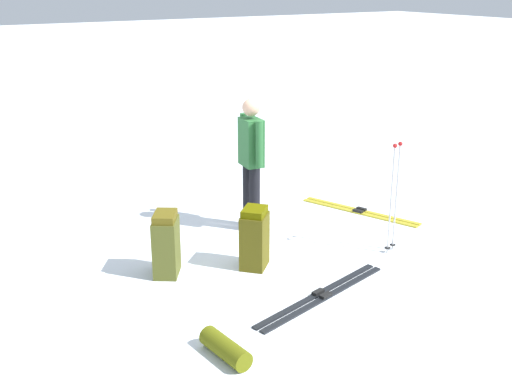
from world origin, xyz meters
The scene contains 8 objects.
ground_plane centered at (0.00, 0.00, 0.00)m, with size 80.00×80.00×0.00m, color white.
skier_standing centered at (-0.26, -0.55, 0.95)m, with size 0.26×0.57×1.70m.
ski_pair_near centered at (-1.84, -0.25, 0.01)m, with size 0.81×1.70×0.05m.
ski_pair_far centered at (0.08, 1.44, 0.01)m, with size 1.87×0.64×0.05m.
backpack_large_dark centered at (1.22, 0.13, 0.35)m, with size 0.42×0.46×0.72m.
backpack_bright centered at (0.30, 0.47, 0.34)m, with size 0.43×0.43×0.70m.
ski_poles_planted_near centered at (-1.30, 0.94, 0.74)m, with size 0.18×0.10×1.33m.
sleeping_mat_rolled centered at (1.45, 1.88, 0.09)m, with size 0.18×0.18×0.55m, color #5A6010.
Camera 1 is at (3.67, 6.03, 3.11)m, focal length 44.39 mm.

